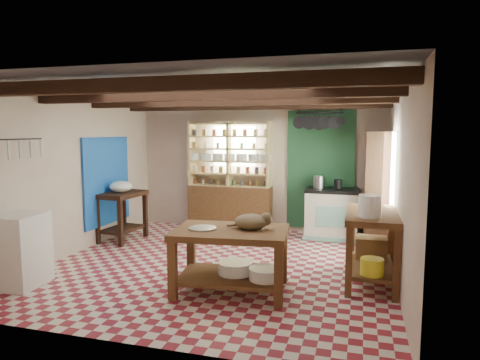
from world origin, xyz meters
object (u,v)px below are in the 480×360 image
(stove, at_px, (332,213))
(prep_table, at_px, (122,216))
(work_table, at_px, (231,260))
(cat, at_px, (251,222))
(white_cabinet, at_px, (20,250))
(right_counter, at_px, (372,248))

(stove, bearing_deg, prep_table, -161.55)
(work_table, relative_size, cat, 3.32)
(work_table, bearing_deg, white_cabinet, -174.57)
(stove, bearing_deg, right_counter, -73.28)
(white_cabinet, height_order, right_counter, right_counter)
(stove, distance_m, white_cabinet, 5.21)
(stove, height_order, cat, cat)
(work_table, xyz_separation_m, prep_table, (-2.67, 1.86, 0.05))
(stove, height_order, prep_table, stove)
(prep_table, bearing_deg, cat, -26.47)
(stove, xyz_separation_m, white_cabinet, (-3.72, -3.64, 0.00))
(work_table, distance_m, right_counter, 1.89)
(white_cabinet, bearing_deg, work_table, 6.98)
(stove, xyz_separation_m, right_counter, (0.68, -2.28, 0.01))
(work_table, xyz_separation_m, right_counter, (1.71, 0.80, 0.08))
(white_cabinet, bearing_deg, prep_table, 84.74)
(white_cabinet, distance_m, right_counter, 4.61)
(white_cabinet, relative_size, cat, 2.24)
(stove, xyz_separation_m, prep_table, (-3.70, -1.22, -0.02))
(cat, bearing_deg, white_cabinet, 175.93)
(stove, bearing_deg, work_table, -108.28)
(prep_table, distance_m, white_cabinet, 2.42)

